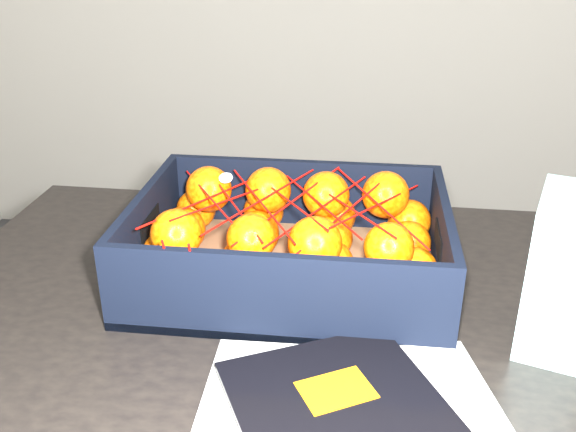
# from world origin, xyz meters

# --- Properties ---
(table) EXTENTS (1.21, 0.81, 0.75)m
(table) POSITION_xyz_m (-0.18, 0.03, 0.65)
(table) COLOR black
(table) RESTS_ON ground
(magazine_stack) EXTENTS (0.35, 0.34, 0.02)m
(magazine_stack) POSITION_xyz_m (-0.18, -0.15, 0.76)
(magazine_stack) COLOR silver
(magazine_stack) RESTS_ON table
(produce_crate) EXTENTS (0.43, 0.32, 0.12)m
(produce_crate) POSITION_xyz_m (-0.28, 0.16, 0.79)
(produce_crate) COLOR brown
(produce_crate) RESTS_ON table
(clementine_heap) EXTENTS (0.40, 0.30, 0.12)m
(clementine_heap) POSITION_xyz_m (-0.29, 0.16, 0.81)
(clementine_heap) COLOR #FC5A05
(clementine_heap) RESTS_ON produce_crate
(mesh_net) EXTENTS (0.36, 0.28, 0.09)m
(mesh_net) POSITION_xyz_m (-0.29, 0.15, 0.86)
(mesh_net) COLOR red
(mesh_net) RESTS_ON clementine_heap
(retail_carton) EXTENTS (0.12, 0.15, 0.19)m
(retail_carton) POSITION_xyz_m (0.05, 0.04, 0.84)
(retail_carton) COLOR white
(retail_carton) RESTS_ON table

